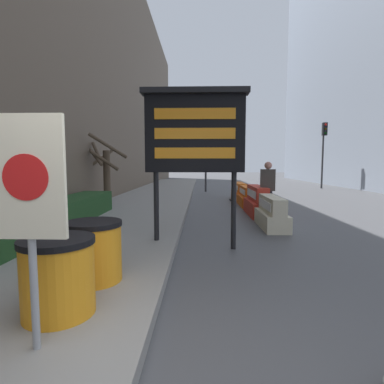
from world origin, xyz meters
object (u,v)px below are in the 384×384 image
Objects in this scene: jersey_barrier_cream at (272,214)px; warning_sign at (28,193)px; jersey_barrier_orange_near at (240,192)px; barrel_drum_middle at (94,251)px; traffic_cone_near at (235,192)px; jersey_barrier_red_striped at (257,202)px; message_board at (195,134)px; pedestrian_worker at (268,185)px; traffic_light_far_side at (324,141)px; jersey_barrier_orange_far at (247,197)px; traffic_cone_mid at (242,189)px; traffic_light_near_curb at (206,142)px; barrel_drum_foreground at (58,276)px.

warning_sign is at bearing -119.88° from jersey_barrier_cream.
jersey_barrier_orange_near is at bearing 90.00° from jersey_barrier_cream.
barrel_drum_middle is 10.32m from traffic_cone_near.
jersey_barrier_cream is 0.87× the size of jersey_barrier_red_striped.
traffic_cone_near is (-0.29, 5.87, 0.03)m from jersey_barrier_cream.
jersey_barrier_cream is at bearing -90.00° from jersey_barrier_orange_near.
pedestrian_worker is at bearing 58.41° from message_board.
jersey_barrier_cream is at bearing 60.12° from warning_sign.
traffic_light_far_side is at bearing 62.45° from warning_sign.
traffic_light_far_side is (8.37, 14.87, 0.96)m from message_board.
warning_sign is 6.39m from jersey_barrier_cream.
warning_sign is 10.23m from jersey_barrier_orange_far.
jersey_barrier_cream is 14.67m from traffic_light_far_side.
warning_sign is at bearing -88.55° from barrel_drum_middle.
traffic_cone_near is (1.65, 7.85, -1.83)m from message_board.
barrel_drum_middle is at bearing -106.17° from traffic_cone_mid.
traffic_light_near_curb is at bearing 133.99° from traffic_cone_mid.
traffic_light_far_side reaches higher than traffic_cone_near.
jersey_barrier_cream is at bearing -90.00° from jersey_barrier_orange_far.
jersey_barrier_red_striped is at bearing -79.36° from traffic_light_near_curb.
barrel_drum_middle is 0.44× the size of pedestrian_worker.
jersey_barrier_orange_far is (3.14, 9.68, -1.08)m from warning_sign.
message_board is (1.20, 3.48, 0.80)m from warning_sign.
message_board reaches higher than jersey_barrier_orange_near.
jersey_barrier_orange_far is 4.00m from traffic_cone_mid.
traffic_light_near_curb is (-1.24, 4.30, 2.55)m from traffic_cone_near.
jersey_barrier_cream is (3.22, 4.89, -0.19)m from barrel_drum_foreground.
barrel_drum_middle is 8.84m from jersey_barrier_orange_far.
traffic_cone_mid is at bearing 74.66° from barrel_drum_foreground.
traffic_light_near_curb is (-1.54, 10.17, 2.58)m from jersey_barrier_cream.
warning_sign is at bearing -100.68° from pedestrian_worker.
pedestrian_worker is (2.17, 3.53, -1.20)m from message_board.
traffic_light_far_side reaches higher than warning_sign.
traffic_cone_mid is at bearing -46.01° from traffic_light_near_curb.
traffic_light_near_curb reaches higher than jersey_barrier_orange_far.
traffic_cone_near is at bearing 92.85° from jersey_barrier_cream.
traffic_cone_near is at bearing 74.77° from barrel_drum_foreground.
message_board is at bearing 70.99° from warning_sign.
traffic_light_near_curb is (0.40, 12.16, 0.72)m from message_board.
warning_sign is at bearing -104.92° from jersey_barrier_orange_near.
jersey_barrier_orange_near is at bearing 76.84° from message_board.
traffic_cone_mid is (0.37, 6.20, -0.10)m from jersey_barrier_red_striped.
jersey_barrier_cream reaches higher than traffic_cone_mid.
traffic_light_near_curb is at bearing 84.15° from warning_sign.
jersey_barrier_red_striped reaches higher than jersey_barrier_orange_near.
traffic_light_far_side is at bearing 60.62° from message_board.
barrel_drum_foreground is 1.00× the size of barrel_drum_middle.
traffic_light_near_curb is (-1.54, 5.96, 2.60)m from jersey_barrier_orange_far.
warning_sign is 8.15m from jersey_barrier_red_striped.
pedestrian_worker is at bearing -78.42° from traffic_light_near_curb.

